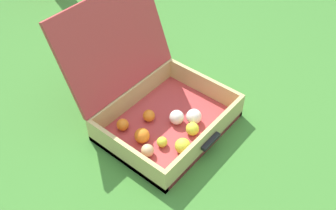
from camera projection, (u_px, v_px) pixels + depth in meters
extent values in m
plane|color=#3D7A2D|center=(163.00, 120.00, 1.74)|extent=(16.00, 16.00, 0.00)
cube|color=#B23838|center=(168.00, 125.00, 1.70)|extent=(0.55, 0.43, 0.03)
cube|color=tan|center=(126.00, 154.00, 1.52)|extent=(0.02, 0.43, 0.12)
cube|color=tan|center=(204.00, 86.00, 1.82)|extent=(0.02, 0.43, 0.12)
cube|color=tan|center=(206.00, 140.00, 1.58)|extent=(0.51, 0.02, 0.12)
cube|color=tan|center=(134.00, 97.00, 1.76)|extent=(0.51, 0.02, 0.12)
cube|color=#B23838|center=(115.00, 43.00, 1.62)|extent=(0.55, 0.17, 0.40)
cube|color=black|center=(211.00, 141.00, 1.56)|extent=(0.11, 0.02, 0.02)
sphere|color=#D1B784|center=(147.00, 150.00, 1.55)|extent=(0.05, 0.05, 0.05)
sphere|color=#CCDB38|center=(162.00, 142.00, 1.59)|extent=(0.04, 0.04, 0.04)
sphere|color=white|center=(177.00, 117.00, 1.68)|extent=(0.06, 0.06, 0.06)
sphere|color=#CCDB38|center=(192.00, 129.00, 1.63)|extent=(0.06, 0.06, 0.06)
sphere|color=orange|center=(142.00, 136.00, 1.60)|extent=(0.06, 0.06, 0.06)
sphere|color=orange|center=(123.00, 125.00, 1.65)|extent=(0.05, 0.05, 0.05)
sphere|color=orange|center=(149.00, 116.00, 1.69)|extent=(0.05, 0.05, 0.05)
sphere|color=#CCDB38|center=(183.00, 146.00, 1.56)|extent=(0.07, 0.07, 0.07)
sphere|color=white|center=(194.00, 116.00, 1.68)|extent=(0.07, 0.07, 0.07)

